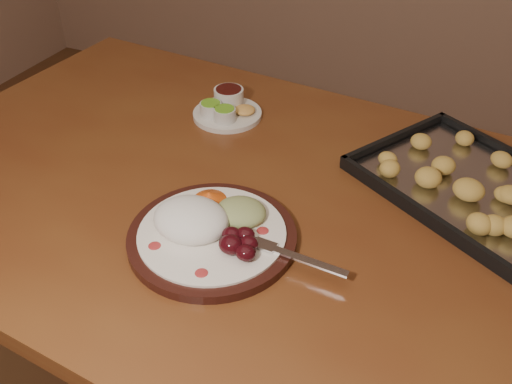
% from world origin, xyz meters
% --- Properties ---
extents(dining_table, '(1.57, 1.03, 0.75)m').
position_xyz_m(dining_table, '(0.07, 0.24, 0.65)').
color(dining_table, brown).
rests_on(dining_table, ground).
extents(dinner_plate, '(0.38, 0.28, 0.07)m').
position_xyz_m(dinner_plate, '(0.04, 0.10, 0.77)').
color(dinner_plate, black).
rests_on(dinner_plate, dining_table).
extents(condiment_saucer, '(0.15, 0.15, 0.05)m').
position_xyz_m(condiment_saucer, '(-0.12, 0.48, 0.77)').
color(condiment_saucer, silver).
rests_on(condiment_saucer, dining_table).
extents(baking_tray, '(0.50, 0.46, 0.04)m').
position_xyz_m(baking_tray, '(0.42, 0.42, 0.76)').
color(baking_tray, black).
rests_on(baking_tray, dining_table).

